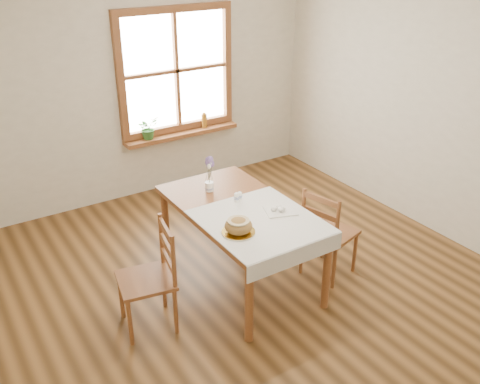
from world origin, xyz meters
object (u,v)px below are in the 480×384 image
(bread_plate, at_px, (238,232))
(dining_table, at_px, (240,216))
(chair_right, at_px, (330,231))
(chair_left, at_px, (145,279))
(flower_vase, at_px, (209,187))

(bread_plate, bearing_deg, dining_table, 55.82)
(chair_right, bearing_deg, chair_left, 67.48)
(chair_right, distance_m, bread_plate, 1.06)
(dining_table, distance_m, flower_vase, 0.44)
(chair_right, height_order, flower_vase, chair_right)
(dining_table, bearing_deg, chair_right, -25.18)
(dining_table, relative_size, bread_plate, 6.14)
(chair_left, distance_m, bread_plate, 0.82)
(dining_table, relative_size, chair_right, 1.79)
(dining_table, height_order, chair_right, chair_right)
(chair_left, distance_m, flower_vase, 1.12)
(chair_right, bearing_deg, bread_plate, 75.63)
(dining_table, distance_m, chair_left, 1.01)
(chair_right, bearing_deg, flower_vase, 31.25)
(dining_table, bearing_deg, flower_vase, 99.45)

